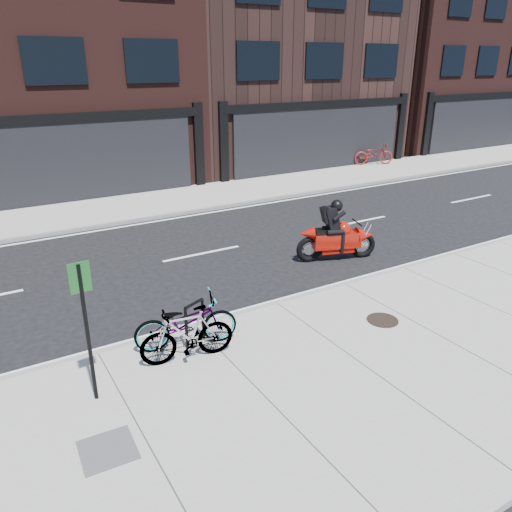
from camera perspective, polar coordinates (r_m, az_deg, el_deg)
ground at (r=12.88m, az=-2.41°, el=-2.50°), size 120.00×120.00×0.00m
sidewalk_near at (r=9.30m, az=12.90°, el=-12.87°), size 60.00×6.00×0.13m
sidewalk_far at (r=19.65m, az=-13.36°, el=5.64°), size 60.00×3.50×0.13m
building_center at (r=25.21m, az=-24.96°, el=24.28°), size 12.00×10.00×14.50m
building_mideast at (r=29.36m, az=1.28°, el=23.45°), size 12.00×10.00×12.50m
building_east at (r=37.15m, az=18.51°, el=22.42°), size 10.00×10.00×13.00m
bike_rack at (r=9.60m, az=-7.03°, el=-7.20°), size 0.49×0.25×0.88m
bicycle_front at (r=9.54m, az=-8.02°, el=-7.48°), size 2.05×1.11×1.02m
bicycle_rear at (r=9.13m, az=-7.91°, el=-8.86°), size 1.77×0.75×1.03m
motorcycle at (r=14.03m, az=9.60°, el=2.35°), size 2.25×1.11×1.74m
bicycle_far at (r=27.23m, az=13.30°, el=11.27°), size 2.19×1.43×1.09m
manhole_cover at (r=10.89m, az=14.26°, el=-7.11°), size 0.80×0.80×0.02m
utility_grate at (r=7.78m, az=-16.59°, el=-20.46°), size 0.79×0.79×0.02m
sign_post at (r=8.04m, az=-18.88°, el=-7.01°), size 0.32×0.06×2.37m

